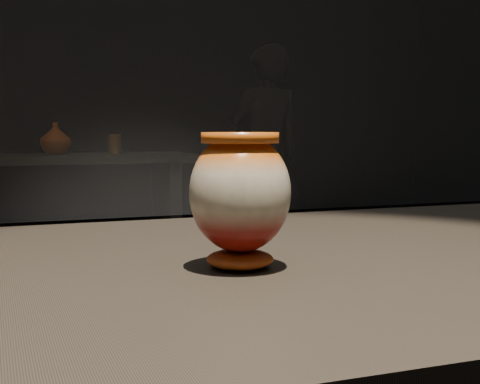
% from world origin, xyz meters
% --- Properties ---
extents(main_vase, '(0.13, 0.13, 0.16)m').
position_xyz_m(main_vase, '(0.18, -0.05, 0.99)').
color(main_vase, maroon).
rests_on(main_vase, display_plinth).
extents(back_shelf, '(2.00, 0.60, 0.90)m').
position_xyz_m(back_shelf, '(0.16, 3.55, 0.64)').
color(back_shelf, black).
rests_on(back_shelf, ground).
extents(back_vase_mid, '(0.25, 0.25, 0.20)m').
position_xyz_m(back_vase_mid, '(0.30, 3.59, 1.00)').
color(back_vase_mid, maroon).
rests_on(back_vase_mid, back_shelf).
extents(back_vase_right, '(0.08, 0.08, 0.13)m').
position_xyz_m(back_vase_right, '(0.66, 3.54, 0.96)').
color(back_vase_right, '#8E5914').
rests_on(back_vase_right, back_shelf).
extents(visitor, '(0.66, 0.47, 1.72)m').
position_xyz_m(visitor, '(1.97, 4.14, 0.86)').
color(visitor, black).
rests_on(visitor, ground).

